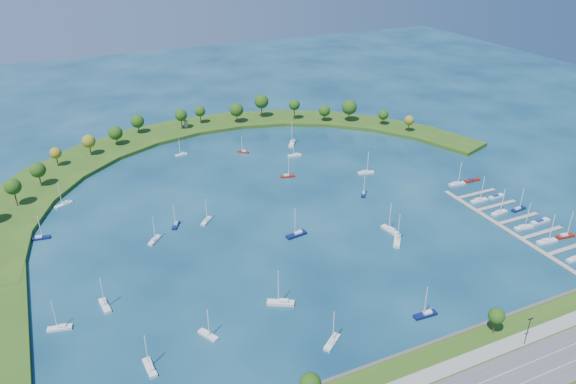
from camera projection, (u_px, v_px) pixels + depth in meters
name	position (u px, v px, depth m)	size (l,w,h in m)	color
ground	(283.00, 206.00, 248.54)	(700.00, 700.00, 0.00)	#072742
breakwater	(159.00, 181.00, 270.24)	(286.74, 247.64, 2.00)	#274E14
breakwater_trees	(208.00, 126.00, 313.49)	(235.87, 91.22, 15.33)	#382314
harbor_tower	(186.00, 124.00, 334.48)	(2.60, 2.60, 4.73)	gray
dock_system	(522.00, 228.00, 230.81)	(24.28, 82.00, 1.60)	gray
moored_boat_0	(390.00, 229.00, 228.39)	(3.98, 9.17, 13.05)	silver
moored_boat_1	(281.00, 302.00, 185.25)	(9.53, 6.91, 13.87)	silver
moored_boat_2	(64.00, 204.00, 248.64)	(8.49, 5.86, 12.26)	silver
moored_boat_3	(426.00, 314.00, 179.78)	(8.42, 2.75, 12.22)	#0B1444
moored_boat_4	(208.00, 334.00, 171.11)	(5.33, 7.59, 10.99)	silver
moored_boat_5	(397.00, 240.00, 220.67)	(7.83, 8.87, 13.65)	silver
moored_boat_6	(206.00, 220.00, 235.34)	(6.55, 6.77, 10.82)	silver
moored_boat_7	(366.00, 172.00, 279.69)	(8.67, 4.04, 12.29)	silver
moored_boat_8	(287.00, 175.00, 276.04)	(7.69, 3.73, 10.90)	maroon
moored_boat_9	(332.00, 341.00, 168.12)	(7.97, 6.76, 12.08)	silver
moored_boat_10	(60.00, 327.00, 174.01)	(7.98, 3.75, 11.31)	silver
moored_boat_11	(155.00, 239.00, 221.39)	(6.66, 7.06, 11.16)	silver
moored_boat_12	(105.00, 305.00, 184.04)	(3.36, 8.70, 12.47)	silver
moored_boat_13	(41.00, 237.00, 222.86)	(7.57, 3.01, 10.82)	#0B1444
moored_boat_14	(292.00, 143.00, 315.26)	(7.68, 9.76, 14.48)	silver
moored_boat_15	(243.00, 151.00, 304.75)	(6.05, 5.75, 9.60)	maroon
moored_boat_16	(297.00, 234.00, 225.03)	(9.39, 3.76, 13.42)	#0B1444
moored_boat_17	(176.00, 224.00, 232.28)	(5.08, 7.06, 10.27)	#0B1444
moored_boat_18	(364.00, 193.00, 258.30)	(5.64, 6.56, 9.99)	#0B1444
moored_boat_19	(181.00, 154.00, 301.14)	(6.84, 2.68, 9.79)	silver
moored_boat_20	(150.00, 367.00, 158.60)	(3.02, 8.48, 12.23)	silver
moored_boat_21	(295.00, 155.00, 300.18)	(7.69, 3.19, 10.96)	silver
docked_boat_0	(576.00, 258.00, 209.12)	(7.97, 2.53, 11.59)	silver
docked_boat_2	(547.00, 241.00, 220.25)	(9.13, 3.41, 13.11)	silver
docked_boat_3	(565.00, 235.00, 224.11)	(8.40, 3.27, 12.02)	maroon
docked_boat_4	(524.00, 227.00, 230.20)	(8.64, 3.25, 12.39)	silver
docked_boat_5	(540.00, 221.00, 234.78)	(9.51, 2.84, 1.93)	silver
docked_boat_6	(499.00, 212.00, 241.70)	(8.58, 3.05, 12.37)	silver
docked_boat_7	(519.00, 209.00, 244.76)	(7.71, 2.74, 11.11)	#0B1444
docked_boat_8	(479.00, 200.00, 252.10)	(8.73, 2.45, 12.83)	silver
docked_boat_9	(496.00, 196.00, 255.98)	(8.45, 2.78, 1.70)	silver
docked_boat_10	(457.00, 183.00, 267.76)	(8.62, 3.08, 12.42)	silver
docked_boat_11	(472.00, 180.00, 271.84)	(8.36, 2.37, 1.70)	maroon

